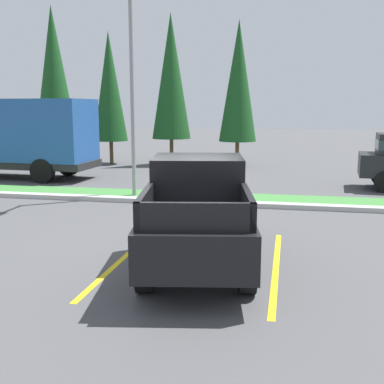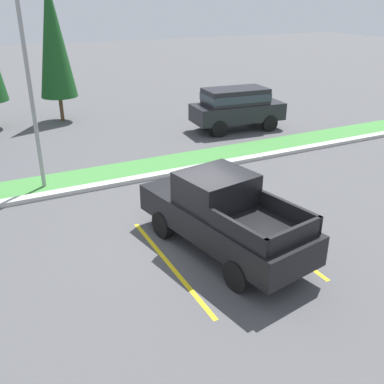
{
  "view_description": "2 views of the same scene",
  "coord_description": "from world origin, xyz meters",
  "px_view_note": "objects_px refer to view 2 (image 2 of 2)",
  "views": [
    {
      "loc": [
        2.27,
        -9.54,
        3.07
      ],
      "look_at": [
        0.36,
        -0.16,
        1.35
      ],
      "focal_mm": 44.35,
      "sensor_mm": 36.0,
      "label": 1
    },
    {
      "loc": [
        -4.79,
        -9.36,
        6.22
      ],
      "look_at": [
        0.08,
        0.21,
        1.47
      ],
      "focal_mm": 41.34,
      "sensor_mm": 36.0,
      "label": 2
    }
  ],
  "objects_px": {
    "pickup_truck_main": "(222,214)",
    "suv_distant": "(237,106)",
    "street_light": "(27,64)",
    "cypress_tree_right_inner": "(53,37)"
  },
  "relations": [
    {
      "from": "pickup_truck_main",
      "to": "street_light",
      "type": "bearing_deg",
      "value": 118.78
    },
    {
      "from": "cypress_tree_right_inner",
      "to": "street_light",
      "type": "bearing_deg",
      "value": -105.57
    },
    {
      "from": "pickup_truck_main",
      "to": "cypress_tree_right_inner",
      "type": "bearing_deg",
      "value": 93.28
    },
    {
      "from": "pickup_truck_main",
      "to": "suv_distant",
      "type": "relative_size",
      "value": 1.15
    },
    {
      "from": "pickup_truck_main",
      "to": "suv_distant",
      "type": "xyz_separation_m",
      "value": [
        6.61,
        9.75,
        0.2
      ]
    },
    {
      "from": "pickup_truck_main",
      "to": "cypress_tree_right_inner",
      "type": "xyz_separation_m",
      "value": [
        -0.89,
        15.57,
        3.3
      ]
    },
    {
      "from": "suv_distant",
      "to": "street_light",
      "type": "bearing_deg",
      "value": -161.19
    },
    {
      "from": "pickup_truck_main",
      "to": "cypress_tree_right_inner",
      "type": "relative_size",
      "value": 0.74
    },
    {
      "from": "pickup_truck_main",
      "to": "suv_distant",
      "type": "bearing_deg",
      "value": 55.87
    },
    {
      "from": "suv_distant",
      "to": "street_light",
      "type": "distance_m",
      "value": 11.08
    }
  ]
}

